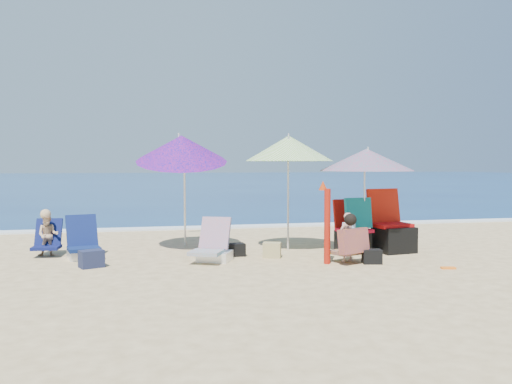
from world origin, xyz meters
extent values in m
plane|color=#D8BC84|center=(0.00, 0.00, 0.00)|extent=(120.00, 120.00, 0.00)
cube|color=navy|center=(0.00, 45.00, -0.05)|extent=(120.00, 80.00, 0.12)
cube|color=white|center=(0.00, 5.10, 0.02)|extent=(120.00, 0.50, 0.04)
cylinder|color=silver|center=(1.61, 0.86, 0.86)|extent=(0.04, 0.04, 1.72)
cone|color=#E71E5A|center=(1.62, 0.82, 1.65)|extent=(2.03, 2.03, 0.39)
cylinder|color=white|center=(1.63, 0.77, 1.82)|extent=(0.03, 0.03, 0.10)
cylinder|color=silver|center=(0.42, 1.56, 0.97)|extent=(0.05, 0.05, 1.94)
cone|color=#58AB1A|center=(0.40, 1.46, 1.86)|extent=(2.08, 2.08, 0.46)
cylinder|color=white|center=(0.37, 1.36, 2.06)|extent=(0.04, 0.04, 0.12)
cylinder|color=silver|center=(-1.43, 2.07, 0.95)|extent=(0.08, 0.50, 1.86)
cone|color=#A1176F|center=(-1.49, 1.87, 1.86)|extent=(1.80, 1.86, 0.86)
cylinder|color=white|center=(-1.54, 1.87, 2.07)|extent=(0.04, 0.06, 0.13)
cylinder|color=#A7190B|center=(0.65, 0.08, 0.59)|extent=(0.12, 0.12, 1.19)
cone|color=#AF310C|center=(0.60, 0.14, 1.24)|extent=(0.16, 0.16, 0.15)
cube|color=#0D1E4E|center=(-3.14, 1.25, 0.18)|extent=(0.59, 0.55, 0.06)
cube|color=#0D1A4B|center=(-3.21, 1.55, 0.45)|extent=(0.55, 0.40, 0.53)
cube|color=white|center=(-3.14, 1.35, 0.08)|extent=(0.61, 0.57, 0.16)
cube|color=#CF6449|center=(-1.22, 0.49, 0.18)|extent=(0.62, 0.59, 0.06)
cube|color=#EF6654|center=(-1.03, 0.81, 0.44)|extent=(0.56, 0.46, 0.52)
cube|color=white|center=(-1.05, 0.70, 0.08)|extent=(0.65, 0.62, 0.16)
cube|color=#BA0E0D|center=(2.16, 0.97, 0.48)|extent=(0.72, 0.67, 0.07)
cube|color=red|center=(2.13, 1.20, 0.80)|extent=(0.66, 0.28, 0.64)
cube|color=black|center=(2.20, 0.89, 0.23)|extent=(0.70, 0.64, 0.46)
cube|color=red|center=(1.48, 0.97, 0.40)|extent=(0.59, 0.54, 0.06)
cube|color=#9D120B|center=(1.45, 1.23, 0.67)|extent=(0.55, 0.21, 0.54)
cube|color=black|center=(1.47, 1.03, 0.19)|extent=(0.56, 0.51, 0.38)
cube|color=#0A8884|center=(1.50, 0.85, 0.72)|extent=(0.49, 0.22, 0.54)
cube|color=#92C1EB|center=(1.27, 0.73, 0.43)|extent=(0.23, 0.15, 0.29)
imported|color=tan|center=(1.02, 0.18, 0.40)|extent=(0.34, 0.29, 0.79)
cube|color=navy|center=(0.99, 0.16, 0.16)|extent=(0.56, 0.54, 0.05)
cube|color=#410E62|center=(1.04, -0.05, 0.37)|extent=(0.58, 0.40, 0.40)
sphere|color=black|center=(0.99, -0.05, 0.71)|extent=(0.19, 0.19, 0.19)
imported|color=tan|center=(-3.78, 1.75, 0.36)|extent=(0.37, 0.30, 0.72)
cube|color=#0C1348|center=(-3.80, 1.67, 0.16)|extent=(0.47, 0.42, 0.05)
cube|color=#0D1549|center=(-3.80, 1.91, 0.39)|extent=(0.46, 0.29, 0.47)
sphere|color=tan|center=(-3.82, 1.78, 0.72)|extent=(0.17, 0.17, 0.17)
cube|color=#1C223E|center=(-2.96, 0.55, 0.13)|extent=(0.41, 0.36, 0.27)
cube|color=black|center=(-0.64, 1.08, 0.11)|extent=(0.32, 0.24, 0.22)
cube|color=tan|center=(-0.07, 0.81, 0.13)|extent=(0.35, 0.30, 0.25)
cube|color=#1B243C|center=(2.40, 1.52, 0.16)|extent=(0.47, 0.37, 0.33)
cube|color=black|center=(1.36, -0.05, 0.11)|extent=(0.33, 0.26, 0.23)
cube|color=orange|center=(2.30, -0.69, 0.01)|extent=(0.23, 0.14, 0.03)
camera|label=1|loc=(-2.17, -7.84, 1.58)|focal=37.32mm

